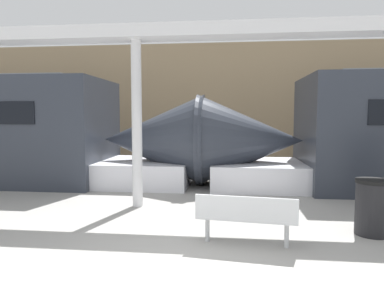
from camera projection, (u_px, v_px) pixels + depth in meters
ground_plane at (167, 269)px, 4.48m from camera, size 60.00×60.00×0.00m
station_wall at (210, 104)px, 14.20m from camera, size 56.00×0.20×5.00m
bench_near at (246, 215)px, 5.24m from camera, size 1.57×0.62×0.80m
trash_bin at (372, 207)px, 5.76m from camera, size 0.57×0.57×0.94m
support_column_near at (137, 124)px, 7.49m from camera, size 0.22×0.22×3.65m
canopy_beam at (136, 33)px, 7.34m from camera, size 28.00×0.60×0.28m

